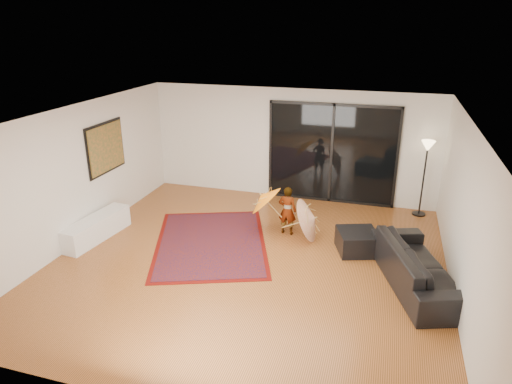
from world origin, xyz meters
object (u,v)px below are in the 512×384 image
at_px(media_console, 97,228).
at_px(child, 287,210).
at_px(sofa, 419,266).
at_px(ottoman, 357,241).

distance_m(media_console, child, 3.91).
distance_m(sofa, ottoman, 1.41).
bearing_deg(sofa, child, 43.45).
relative_size(media_console, child, 1.60).
bearing_deg(child, media_console, 23.39).
bearing_deg(sofa, media_console, 70.91).
bearing_deg(child, sofa, 156.17).
xyz_separation_m(media_console, child, (3.66, 1.33, 0.29)).
height_order(media_console, sofa, sofa).
xyz_separation_m(ottoman, child, (-1.47, 0.39, 0.31)).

